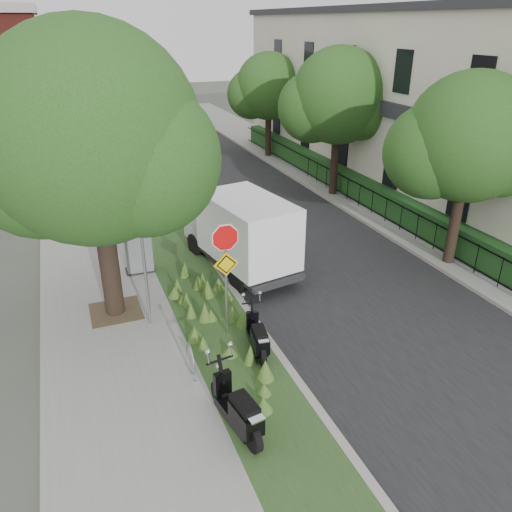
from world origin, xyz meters
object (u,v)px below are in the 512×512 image
(scooter_near, at_px, (240,415))
(sign_assembly, at_px, (226,258))
(scooter_far, at_px, (258,341))
(utility_cabinet, at_px, (139,254))
(box_truck, at_px, (240,229))

(scooter_near, bearing_deg, sign_assembly, 75.72)
(sign_assembly, bearing_deg, scooter_far, -69.02)
(sign_assembly, height_order, utility_cabinet, sign_assembly)
(scooter_far, height_order, utility_cabinet, utility_cabinet)
(scooter_far, bearing_deg, scooter_near, -119.20)
(sign_assembly, bearing_deg, box_truck, 65.33)
(scooter_near, bearing_deg, scooter_far, 60.80)
(scooter_near, height_order, scooter_far, scooter_near)
(scooter_far, bearing_deg, sign_assembly, 110.98)
(scooter_near, bearing_deg, box_truck, 70.13)
(sign_assembly, xyz_separation_m, scooter_near, (-0.87, -3.40, -1.74))
(scooter_near, bearing_deg, utility_cabinet, 94.64)
(scooter_far, xyz_separation_m, utility_cabinet, (-1.93, 5.64, 0.21))
(scooter_far, distance_m, box_truck, 5.06)
(utility_cabinet, bearing_deg, scooter_near, -85.36)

